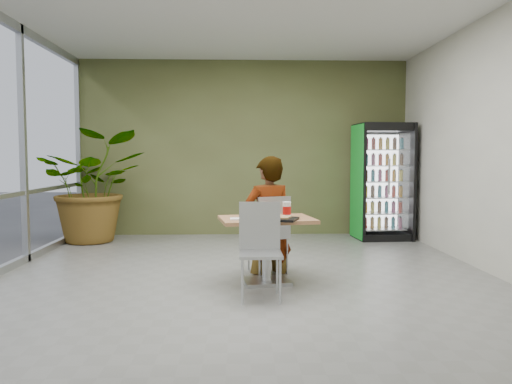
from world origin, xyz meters
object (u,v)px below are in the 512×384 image
at_px(chair_far, 271,228).
at_px(seated_woman, 268,227).
at_px(chair_near, 260,242).
at_px(beverage_fridge, 382,182).
at_px(dining_table, 267,236).
at_px(soda_cup, 287,210).
at_px(potted_plant, 94,186).
at_px(cafeteria_tray, 276,219).

bearing_deg(chair_far, seated_woman, -72.23).
bearing_deg(chair_near, beverage_fridge, 57.07).
bearing_deg(seated_woman, chair_near, 62.12).
relative_size(chair_far, beverage_fridge, 0.48).
bearing_deg(seated_woman, dining_table, 64.88).
relative_size(chair_near, soda_cup, 5.53).
bearing_deg(chair_near, potted_plant, 127.53).
xyz_separation_m(cafeteria_tray, beverage_fridge, (2.11, 3.25, 0.24)).
bearing_deg(beverage_fridge, cafeteria_tray, -127.34).
height_order(seated_woman, potted_plant, potted_plant).
relative_size(chair_near, cafeteria_tray, 2.11).
bearing_deg(seated_woman, cafeteria_tray, 73.24).
height_order(chair_far, chair_near, chair_near).
xyz_separation_m(chair_far, potted_plant, (-2.85, 2.47, 0.38)).
relative_size(chair_far, potted_plant, 0.51).
xyz_separation_m(seated_woman, cafeteria_tray, (0.04, -0.72, 0.19)).
xyz_separation_m(chair_near, cafeteria_tray, (0.18, 0.32, 0.20)).
relative_size(dining_table, soda_cup, 6.46).
bearing_deg(beverage_fridge, dining_table, -130.27).
height_order(cafeteria_tray, beverage_fridge, beverage_fridge).
xyz_separation_m(chair_near, seated_woman, (0.14, 1.03, 0.01)).
bearing_deg(soda_cup, cafeteria_tray, -119.00).
distance_m(chair_near, beverage_fridge, 4.26).
height_order(chair_far, soda_cup, chair_far).
bearing_deg(cafeteria_tray, beverage_fridge, 57.03).
xyz_separation_m(dining_table, cafeteria_tray, (0.09, -0.22, 0.23)).
bearing_deg(cafeteria_tray, seated_woman, 93.48).
bearing_deg(beverage_fridge, chair_near, -127.07).
height_order(soda_cup, potted_plant, potted_plant).
bearing_deg(seated_woman, beverage_fridge, -150.59).
bearing_deg(dining_table, soda_cup, 11.19).
distance_m(chair_far, beverage_fridge, 3.36).
distance_m(dining_table, chair_near, 0.54).
distance_m(cafeteria_tray, potted_plant, 4.25).
relative_size(cafeteria_tray, beverage_fridge, 0.23).
relative_size(chair_far, soda_cup, 5.48).
distance_m(soda_cup, beverage_fridge, 3.57).
bearing_deg(dining_table, beverage_fridge, 54.10).
height_order(chair_far, beverage_fridge, beverage_fridge).
bearing_deg(chair_near, seated_woman, 82.14).
distance_m(seated_woman, beverage_fridge, 3.35).
bearing_deg(cafeteria_tray, chair_near, -119.91).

